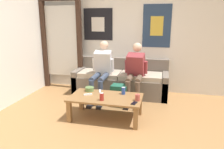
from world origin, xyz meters
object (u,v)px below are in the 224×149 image
backpack (119,96)px  drink_can_red (102,97)px  couch (121,82)px  ceramic_bowl (90,89)px  person_seated_adult (101,69)px  drink_can_blue (123,91)px  coffee_table (106,100)px  game_controller_near_left (100,91)px  pillar_candle (138,97)px  game_controller_near_right (88,94)px  cell_phone (134,103)px  person_seated_teen (135,70)px

backpack → drink_can_red: drink_can_red is taller
couch → ceramic_bowl: (-0.36, -1.09, 0.15)m
person_seated_adult → drink_can_blue: bearing=-49.9°
drink_can_blue → person_seated_adult: bearing=130.1°
coffee_table → backpack: backpack is taller
couch → backpack: couch is taller
couch → game_controller_near_left: couch is taller
backpack → drink_can_red: (-0.13, -0.79, 0.25)m
pillar_candle → game_controller_near_right: 0.86m
ceramic_bowl → couch: bearing=71.7°
pillar_candle → game_controller_near_left: size_ratio=0.79×
pillar_candle → drink_can_blue: bearing=138.0°
couch → drink_can_blue: couch is taller
person_seated_adult → game_controller_near_left: size_ratio=8.17×
game_controller_near_right → game_controller_near_left: bearing=55.2°
pillar_candle → cell_phone: 0.14m
backpack → game_controller_near_left: size_ratio=2.80×
backpack → drink_can_blue: size_ratio=3.34×
ceramic_bowl → pillar_candle: pillar_candle is taller
person_seated_teen → pillar_candle: 1.03m
backpack → game_controller_near_left: 0.52m
person_seated_adult → drink_can_red: size_ratio=9.73×
backpack → cell_phone: 0.91m
backpack → game_controller_near_right: game_controller_near_right is taller
person_seated_teen → game_controller_near_right: (-0.68, -0.94, -0.24)m
person_seated_teen → drink_can_red: size_ratio=9.50×
pillar_candle → cell_phone: bearing=-104.8°
ceramic_bowl → cell_phone: size_ratio=1.09×
couch → game_controller_near_left: bearing=-98.7°
coffee_table → cell_phone: (0.51, -0.19, 0.07)m
couch → person_seated_adult: (-0.33, -0.41, 0.37)m
drink_can_blue → drink_can_red: size_ratio=1.00×
game_controller_near_right → coffee_table: bearing=0.1°
game_controller_near_left → cell_phone: size_ratio=1.00×
couch → pillar_candle: bearing=-68.4°
coffee_table → pillar_candle: size_ratio=10.33×
game_controller_near_left → couch: bearing=81.3°
couch → person_seated_teen: bearing=-45.0°
pillar_candle → game_controller_near_left: pillar_candle is taller
person_seated_teen → backpack: bearing=-128.0°
person_seated_adult → couch: bearing=51.2°
person_seated_teen → cell_phone: bearing=-83.1°
drink_can_blue → game_controller_near_right: bearing=-162.1°
game_controller_near_right → cell_phone: size_ratio=0.97×
game_controller_near_left → pillar_candle: bearing=-21.2°
backpack → pillar_candle: bearing=-57.2°
couch → person_seated_adult: person_seated_adult is taller
backpack → drink_can_red: size_ratio=3.34×
cell_phone → pillar_candle: bearing=75.2°
drink_can_red → game_controller_near_left: size_ratio=0.84×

